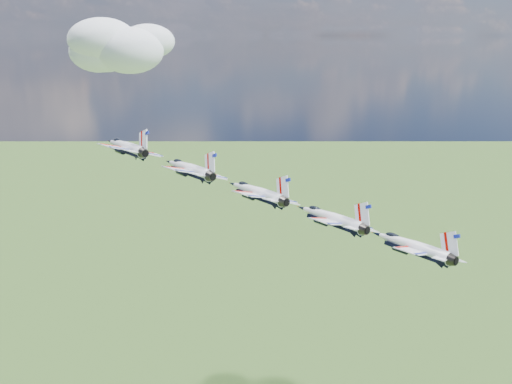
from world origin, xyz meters
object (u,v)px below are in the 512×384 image
object	(u,v)px
jet_3	(330,218)
jet_2	(256,192)
jet_0	(125,147)
jet_1	(188,168)
jet_4	(411,246)

from	to	relation	value
jet_3	jet_2	bearing A→B (deg)	119.67
jet_0	jet_1	world-z (taller)	jet_0
jet_0	jet_2	xyz separation A→B (m)	(16.68, -14.42, -4.97)
jet_4	jet_0	bearing A→B (deg)	119.67
jet_1	jet_2	world-z (taller)	jet_1
jet_0	jet_4	bearing A→B (deg)	-60.33
jet_0	jet_2	bearing A→B (deg)	-60.33
jet_0	jet_3	distance (m)	33.90
jet_2	jet_4	distance (m)	22.60
jet_3	jet_4	distance (m)	11.30
jet_4	jet_3	bearing A→B (deg)	119.67
jet_1	jet_4	xyz separation A→B (m)	(25.02, -21.63, -7.45)
jet_4	jet_2	bearing A→B (deg)	119.67
jet_0	jet_2	distance (m)	22.60
jet_0	jet_1	distance (m)	11.30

